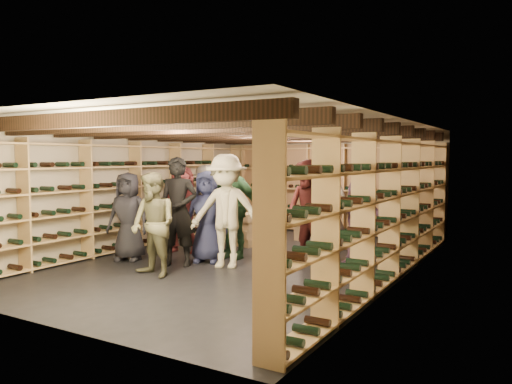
{
  "coord_description": "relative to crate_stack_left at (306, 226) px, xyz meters",
  "views": [
    {
      "loc": [
        4.6,
        -7.44,
        1.84
      ],
      "look_at": [
        0.13,
        0.2,
        1.22
      ],
      "focal_mm": 35.0,
      "sensor_mm": 36.0,
      "label": 1
    }
  ],
  "objects": [
    {
      "name": "ground",
      "position": [
        -0.08,
        -2.48,
        -0.34
      ],
      "size": [
        8.0,
        8.0,
        0.0
      ],
      "primitive_type": "plane",
      "color": "black",
      "rests_on": "ground"
    },
    {
      "name": "walls",
      "position": [
        -0.08,
        -2.48,
        0.86
      ],
      "size": [
        5.52,
        8.02,
        2.4
      ],
      "color": "tan",
      "rests_on": "ground"
    },
    {
      "name": "ceiling",
      "position": [
        -0.08,
        -2.48,
        2.06
      ],
      "size": [
        5.5,
        8.0,
        0.01
      ],
      "primitive_type": "cube",
      "color": "beige",
      "rests_on": "walls"
    },
    {
      "name": "ceiling_joists",
      "position": [
        -0.08,
        -2.48,
        1.92
      ],
      "size": [
        5.4,
        7.12,
        0.18
      ],
      "color": "black",
      "rests_on": "ground"
    },
    {
      "name": "wine_rack_left",
      "position": [
        -2.65,
        -2.48,
        0.74
      ],
      "size": [
        0.32,
        7.5,
        2.15
      ],
      "color": "tan",
      "rests_on": "ground"
    },
    {
      "name": "wine_rack_right",
      "position": [
        2.49,
        -2.48,
        0.74
      ],
      "size": [
        0.32,
        7.5,
        2.15
      ],
      "color": "tan",
      "rests_on": "ground"
    },
    {
      "name": "wine_rack_back",
      "position": [
        -0.08,
        1.35,
        0.73
      ],
      "size": [
        4.7,
        0.3,
        2.15
      ],
      "color": "tan",
      "rests_on": "ground"
    },
    {
      "name": "crate_stack_left",
      "position": [
        0.0,
        0.0,
        0.0
      ],
      "size": [
        0.58,
        0.47,
        0.68
      ],
      "rotation": [
        0.0,
        0.0,
        -0.32
      ],
      "color": "tan",
      "rests_on": "ground"
    },
    {
      "name": "crate_stack_right",
      "position": [
        -0.84,
        -1.18,
        0.0
      ],
      "size": [
        0.58,
        0.46,
        0.68
      ],
      "rotation": [
        0.0,
        0.0,
        -0.3
      ],
      "color": "tan",
      "rests_on": "ground"
    },
    {
      "name": "crate_loose",
      "position": [
        0.93,
        -0.45,
        -0.25
      ],
      "size": [
        0.58,
        0.48,
        0.17
      ],
      "primitive_type": "cube",
      "rotation": [
        0.0,
        0.0,
        0.34
      ],
      "color": "tan",
      "rests_on": "ground"
    },
    {
      "name": "person_0",
      "position": [
        -1.89,
        -3.47,
        0.44
      ],
      "size": [
        0.88,
        0.71,
        1.57
      ],
      "primitive_type": "imported",
      "rotation": [
        0.0,
        0.0,
        0.31
      ],
      "color": "black",
      "rests_on": "ground"
    },
    {
      "name": "person_1",
      "position": [
        -0.83,
        -3.38,
        0.58
      ],
      "size": [
        0.79,
        0.66,
        1.84
      ],
      "primitive_type": "imported",
      "rotation": [
        0.0,
        0.0,
        0.38
      ],
      "color": "black",
      "rests_on": "ground"
    },
    {
      "name": "person_2",
      "position": [
        -0.66,
        -4.17,
        0.47
      ],
      "size": [
        0.89,
        0.75,
        1.61
      ],
      "primitive_type": "imported",
      "rotation": [
        0.0,
        0.0,
        -0.19
      ],
      "color": "brown",
      "rests_on": "ground"
    },
    {
      "name": "person_3",
      "position": [
        -0.06,
        -3.07,
        0.6
      ],
      "size": [
        1.38,
        1.07,
        1.89
      ],
      "primitive_type": "imported",
      "rotation": [
        0.0,
        0.0,
        0.34
      ],
      "color": "#C2BB96",
      "rests_on": "ground"
    },
    {
      "name": "person_5",
      "position": [
        -1.53,
        -2.39,
        0.5
      ],
      "size": [
        1.63,
        0.97,
        1.67
      ],
      "primitive_type": "imported",
      "rotation": [
        0.0,
        0.0,
        0.33
      ],
      "color": "maroon",
      "rests_on": "ground"
    },
    {
      "name": "person_6",
      "position": [
        -0.58,
        -2.88,
        0.46
      ],
      "size": [
        0.91,
        0.74,
        1.6
      ],
      "primitive_type": "imported",
      "rotation": [
        0.0,
        0.0,
        0.33
      ],
      "color": "#212546",
      "rests_on": "ground"
    },
    {
      "name": "person_7",
      "position": [
        1.2,
        -1.64,
        0.53
      ],
      "size": [
        0.66,
        0.46,
        1.73
      ],
      "primitive_type": "imported",
      "rotation": [
        0.0,
        0.0,
        -0.07
      ],
      "color": "gray",
      "rests_on": "ground"
    },
    {
      "name": "person_8",
      "position": [
        1.04,
        -2.17,
        0.56
      ],
      "size": [
        1.03,
        0.89,
        1.8
      ],
      "primitive_type": "imported",
      "rotation": [
        0.0,
        0.0,
        -0.27
      ],
      "color": "#401413",
      "rests_on": "ground"
    },
    {
      "name": "person_9",
      "position": [
        -1.83,
        -1.18,
        0.5
      ],
      "size": [
        1.23,
        0.96,
        1.67
      ],
      "primitive_type": "imported",
      "rotation": [
        0.0,
        0.0,
        -0.36
      ],
      "color": "#A6A298",
      "rests_on": "ground"
    },
    {
      "name": "person_10",
      "position": [
        -0.4,
        -2.37,
        0.59
      ],
      "size": [
        1.1,
        0.49,
        1.86
      ],
      "primitive_type": "imported",
      "rotation": [
        0.0,
        0.0,
        -0.03
      ],
      "color": "#214627",
      "rests_on": "ground"
    },
    {
      "name": "person_11",
      "position": [
        1.75,
        -1.67,
        0.4
      ],
      "size": [
        1.42,
        0.62,
        1.48
      ],
      "primitive_type": "imported",
      "rotation": [
        0.0,
        0.0,
        0.14
      ],
      "color": "slate",
      "rests_on": "ground"
    },
    {
      "name": "person_12",
      "position": [
        0.8,
        -1.18,
        0.44
      ],
      "size": [
        0.88,
        0.73,
        1.55
      ],
      "primitive_type": "imported",
      "rotation": [
        0.0,
        0.0,
        -0.36
      ],
      "color": "#333137",
      "rests_on": "ground"
    }
  ]
}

